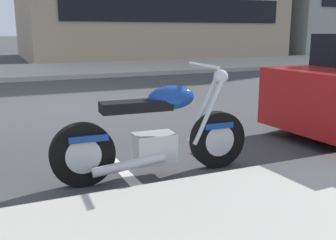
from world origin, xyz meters
TOP-DOWN VIEW (x-y plane):
  - ground_plane at (0.00, 0.00)m, footprint 260.00×260.00m
  - sidewalk_far_curb at (12.00, 6.96)m, footprint 120.00×5.00m
  - parking_stall_stripe at (0.00, -3.86)m, footprint 0.12×2.20m
  - parked_motorcycle at (0.28, -4.06)m, footprint 2.01×0.62m

SIDE VIEW (x-z plane):
  - ground_plane at x=0.00m, z-range 0.00..0.00m
  - parking_stall_stripe at x=0.00m, z-range 0.00..0.01m
  - sidewalk_far_curb at x=12.00m, z-range 0.00..0.14m
  - parked_motorcycle at x=0.28m, z-range -0.13..0.97m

